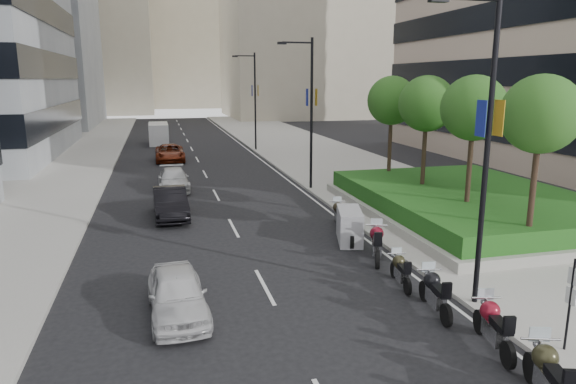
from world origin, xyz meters
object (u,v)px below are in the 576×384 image
object	(u,v)px
motorcycle_6	(339,214)
car_c	(174,180)
lamp_post_1	(309,106)
motorcycle_1	(493,326)
motorcycle_2	(435,293)
motorcycle_4	(377,243)
motorcycle_5	(349,226)
lamp_post_0	(483,138)
parking_sign	(570,300)
delivery_van	(159,135)
car_a	(177,294)
motorcycle_0	(549,377)
car_d	(170,153)
motorcycle_3	(400,270)
lamp_post_2	(253,97)
car_b	(170,203)

from	to	relation	value
motorcycle_6	car_c	world-z (taller)	car_c
lamp_post_1	motorcycle_1	xyz separation A→B (m)	(-0.89, -19.29, -4.44)
motorcycle_2	motorcycle_4	xyz separation A→B (m)	(0.19, 4.54, 0.04)
motorcycle_5	lamp_post_1	bearing A→B (deg)	8.47
lamp_post_1	motorcycle_4	size ratio (longest dim) A/B	3.85
lamp_post_0	parking_sign	bearing A→B (deg)	-77.67
motorcycle_1	motorcycle_4	xyz separation A→B (m)	(-0.16, 6.76, 0.03)
motorcycle_2	delivery_van	world-z (taller)	delivery_van
lamp_post_1	parking_sign	world-z (taller)	lamp_post_1
car_a	car_c	size ratio (longest dim) A/B	0.89
motorcycle_0	motorcycle_5	bearing A→B (deg)	18.57
car_c	motorcycle_0	bearing A→B (deg)	-74.92
motorcycle_0	car_c	bearing A→B (deg)	34.33
parking_sign	motorcycle_4	size ratio (longest dim) A/B	1.07
lamp_post_1	car_c	distance (m)	9.36
motorcycle_5	car_d	size ratio (longest dim) A/B	0.49
motorcycle_4	car_a	bearing A→B (deg)	132.82
lamp_post_0	motorcycle_5	size ratio (longest dim) A/B	3.69
car_a	motorcycle_3	bearing A→B (deg)	0.96
lamp_post_2	motorcycle_2	size ratio (longest dim) A/B	3.94
lamp_post_1	car_c	size ratio (longest dim) A/B	2.03
motorcycle_1	car_a	bearing A→B (deg)	75.93
car_d	motorcycle_6	bearing A→B (deg)	-72.37
lamp_post_0	lamp_post_1	size ratio (longest dim) A/B	1.00
motorcycle_4	motorcycle_6	world-z (taller)	motorcycle_4
lamp_post_1	motorcycle_0	world-z (taller)	lamp_post_1
motorcycle_5	motorcycle_6	world-z (taller)	motorcycle_5
motorcycle_1	car_c	bearing A→B (deg)	31.06
motorcycle_5	car_b	bearing A→B (deg)	66.28
motorcycle_0	motorcycle_6	xyz separation A→B (m)	(0.31, 13.61, -0.07)
motorcycle_5	car_d	xyz separation A→B (m)	(-6.63, 23.84, 0.01)
motorcycle_5	car_b	size ratio (longest dim) A/B	0.55
parking_sign	delivery_van	size ratio (longest dim) A/B	0.49
parking_sign	delivery_van	xyz separation A→B (m)	(-9.33, 45.61, -0.46)
motorcycle_1	motorcycle_0	bearing A→B (deg)	-175.69
motorcycle_3	motorcycle_6	distance (m)	7.02
lamp_post_1	motorcycle_3	distance (m)	15.73
motorcycle_1	motorcycle_2	world-z (taller)	motorcycle_1
lamp_post_2	motorcycle_0	bearing A→B (deg)	-91.78
motorcycle_1	motorcycle_5	xyz separation A→B (m)	(-0.37, 9.04, 0.07)
lamp_post_1	motorcycle_4	distance (m)	13.33
motorcycle_1	motorcycle_6	distance (m)	11.30
lamp_post_0	car_b	distance (m)	15.68
car_a	car_c	xyz separation A→B (m)	(0.50, 17.55, -0.03)
lamp_post_1	car_d	xyz separation A→B (m)	(-7.89, 13.59, -4.37)
motorcycle_6	parking_sign	bearing A→B (deg)	-161.04
delivery_van	motorcycle_0	bearing A→B (deg)	-81.30
car_b	lamp_post_1	bearing A→B (deg)	26.23
car_b	parking_sign	bearing A→B (deg)	-61.75
lamp_post_0	delivery_van	bearing A→B (deg)	101.51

